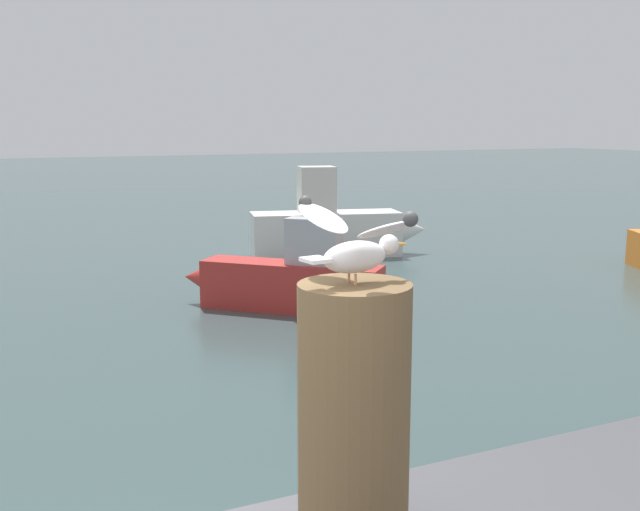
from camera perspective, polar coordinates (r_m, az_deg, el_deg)
mooring_post at (r=2.48m, az=2.55°, el=-11.61°), size 0.36×0.36×0.84m
seagull at (r=2.34m, az=2.73°, el=0.89°), size 0.39×0.59×0.25m
boat_white at (r=15.35m, az=1.33°, el=2.06°), size 3.69×1.73×1.80m
boat_red at (r=10.88m, az=-2.73°, el=-1.89°), size 2.53×2.53×1.34m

